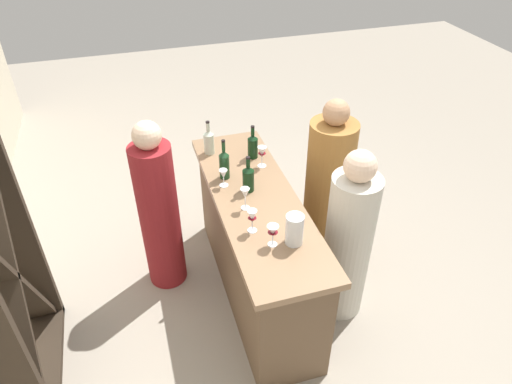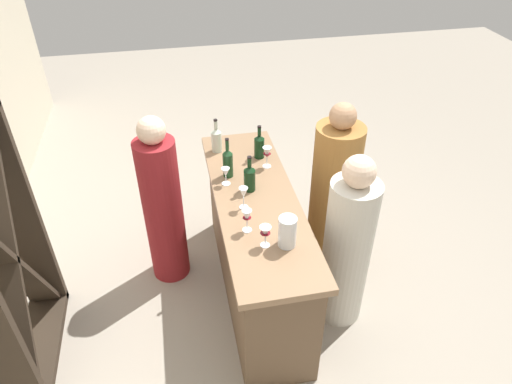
% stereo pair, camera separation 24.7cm
% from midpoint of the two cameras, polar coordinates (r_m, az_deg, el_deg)
% --- Properties ---
extents(ground_plane, '(12.00, 12.00, 0.00)m').
position_cam_midpoint_polar(ground_plane, '(3.93, -1.84, -11.85)').
color(ground_plane, '#9E9384').
extents(bar_counter, '(1.86, 0.57, 0.95)m').
position_cam_midpoint_polar(bar_counter, '(3.59, -1.99, -6.75)').
color(bar_counter, brown).
rests_on(bar_counter, ground).
extents(wine_rack, '(0.98, 0.28, 1.76)m').
position_cam_midpoint_polar(wine_rack, '(3.24, -30.68, -9.28)').
color(wine_rack, '#33281E').
rests_on(wine_rack, ground).
extents(wine_bottle_leftmost_dark_green, '(0.08, 0.08, 0.28)m').
position_cam_midpoint_polar(wine_bottle_leftmost_dark_green, '(3.30, -3.09, 1.68)').
color(wine_bottle_leftmost_dark_green, black).
rests_on(wine_bottle_leftmost_dark_green, bar_counter).
extents(wine_bottle_second_left_olive_green, '(0.08, 0.08, 0.32)m').
position_cam_midpoint_polar(wine_bottle_second_left_olive_green, '(3.44, -5.97, 3.43)').
color(wine_bottle_second_left_olive_green, '#193D1E').
rests_on(wine_bottle_second_left_olive_green, bar_counter).
extents(wine_bottle_center_dark_green, '(0.08, 0.08, 0.28)m').
position_cam_midpoint_polar(wine_bottle_center_dark_green, '(3.68, -2.33, 5.65)').
color(wine_bottle_center_dark_green, black).
rests_on(wine_bottle_center_dark_green, bar_counter).
extents(wine_bottle_second_right_clear_pale, '(0.08, 0.08, 0.28)m').
position_cam_midpoint_polar(wine_bottle_second_right_clear_pale, '(3.76, -7.68, 6.13)').
color(wine_bottle_second_right_clear_pale, '#B7C6B2').
rests_on(wine_bottle_second_right_clear_pale, bar_counter).
extents(wine_glass_near_left, '(0.07, 0.07, 0.17)m').
position_cam_midpoint_polar(wine_glass_near_left, '(3.56, -1.26, 4.74)').
color(wine_glass_near_left, white).
rests_on(wine_glass_near_left, bar_counter).
extents(wine_glass_near_center, '(0.07, 0.07, 0.15)m').
position_cam_midpoint_polar(wine_glass_near_center, '(2.84, -0.43, -4.91)').
color(wine_glass_near_center, white).
rests_on(wine_glass_near_center, bar_counter).
extents(wine_glass_near_right, '(0.06, 0.06, 0.16)m').
position_cam_midpoint_polar(wine_glass_near_right, '(3.13, -3.61, -0.34)').
color(wine_glass_near_right, white).
rests_on(wine_glass_near_right, bar_counter).
extents(wine_glass_far_left, '(0.06, 0.06, 0.16)m').
position_cam_midpoint_polar(wine_glass_far_left, '(2.94, -2.88, -3.20)').
color(wine_glass_far_left, white).
rests_on(wine_glass_far_left, bar_counter).
extents(wine_glass_far_center, '(0.07, 0.07, 0.14)m').
position_cam_midpoint_polar(wine_glass_far_center, '(3.37, -6.12, 2.05)').
color(wine_glass_far_center, white).
rests_on(wine_glass_far_center, bar_counter).
extents(water_pitcher, '(0.11, 0.11, 0.21)m').
position_cam_midpoint_polar(water_pitcher, '(2.86, 2.26, -4.69)').
color(water_pitcher, silver).
rests_on(water_pitcher, bar_counter).
extents(person_left_guest, '(0.43, 0.43, 1.49)m').
position_cam_midpoint_polar(person_left_guest, '(3.84, 6.93, 0.13)').
color(person_left_guest, '#9E6B33').
rests_on(person_left_guest, ground).
extents(person_center_guest, '(0.39, 0.39, 1.42)m').
position_cam_midpoint_polar(person_center_guest, '(3.40, 9.16, -6.22)').
color(person_center_guest, beige).
rests_on(person_center_guest, ground).
extents(person_right_guest, '(0.36, 0.36, 1.47)m').
position_cam_midpoint_polar(person_right_guest, '(3.67, -13.69, -2.57)').
color(person_right_guest, maroon).
rests_on(person_right_guest, ground).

